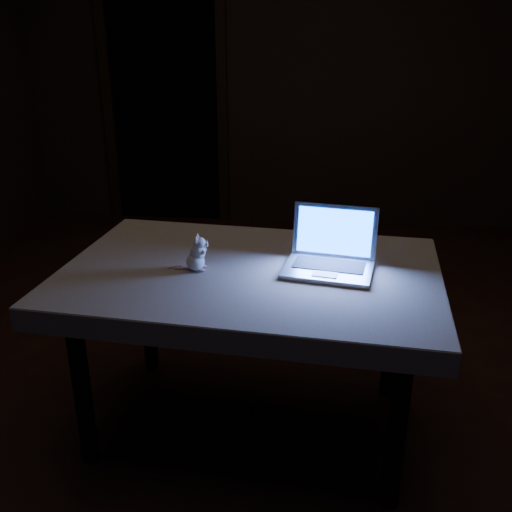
# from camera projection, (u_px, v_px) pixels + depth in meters

# --- Properties ---
(floor) EXTENTS (5.00, 5.00, 0.00)m
(floor) POSITION_uv_depth(u_px,v_px,m) (270.00, 384.00, 2.77)
(floor) COLOR black
(floor) RESTS_ON ground
(back_wall) EXTENTS (4.50, 0.04, 2.60)m
(back_wall) POSITION_uv_depth(u_px,v_px,m) (297.00, 67.00, 4.58)
(back_wall) COLOR black
(back_wall) RESTS_ON ground
(doorway) EXTENTS (1.06, 0.36, 2.13)m
(doorway) POSITION_uv_depth(u_px,v_px,m) (165.00, 96.00, 4.78)
(doorway) COLOR black
(doorway) RESTS_ON back_wall
(table) EXTENTS (1.44, 1.00, 0.73)m
(table) POSITION_uv_depth(u_px,v_px,m) (250.00, 351.00, 2.36)
(table) COLOR black
(table) RESTS_ON floor
(tablecloth) EXTENTS (1.67, 1.35, 0.09)m
(tablecloth) POSITION_uv_depth(u_px,v_px,m) (233.00, 282.00, 2.21)
(tablecloth) COLOR #BAAB9B
(tablecloth) RESTS_ON table
(laptop) EXTENTS (0.38, 0.35, 0.23)m
(laptop) POSITION_uv_depth(u_px,v_px,m) (329.00, 244.00, 2.14)
(laptop) COLOR #A8A8AD
(laptop) RESTS_ON tablecloth
(plush_mouse) EXTENTS (0.14, 0.14, 0.14)m
(plush_mouse) POSITION_uv_depth(u_px,v_px,m) (195.00, 253.00, 2.18)
(plush_mouse) COLOR silver
(plush_mouse) RESTS_ON tablecloth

